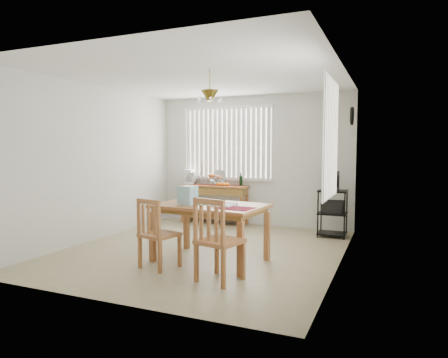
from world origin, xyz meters
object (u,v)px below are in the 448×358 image
at_px(cart_items, 333,181).
at_px(dining_table, 210,211).
at_px(sideboard, 214,195).
at_px(chair_right, 218,241).
at_px(chair_left, 157,234).
at_px(wire_cart, 333,209).

bearing_deg(cart_items, dining_table, -121.01).
bearing_deg(sideboard, chair_right, -65.10).
bearing_deg(dining_table, sideboard, 113.12).
height_order(chair_left, chair_right, chair_right).
relative_size(sideboard, cart_items, 4.17).
bearing_deg(chair_left, cart_items, 56.86).
bearing_deg(sideboard, dining_table, -66.88).
relative_size(cart_items, dining_table, 0.22).
distance_m(dining_table, chair_left, 0.79).
relative_size(wire_cart, chair_right, 0.83).
bearing_deg(wire_cart, dining_table, -121.11).
xyz_separation_m(wire_cart, cart_items, (0.00, 0.01, 0.48)).
height_order(sideboard, dining_table, sideboard).
bearing_deg(sideboard, chair_left, -79.13).
bearing_deg(chair_right, sideboard, 114.90).
relative_size(dining_table, chair_left, 1.71).
xyz_separation_m(sideboard, cart_items, (2.41, -0.32, 0.38)).
relative_size(dining_table, chair_right, 1.58).
xyz_separation_m(sideboard, chair_left, (0.60, -3.10, -0.15)).
relative_size(chair_left, chair_right, 0.92).
distance_m(chair_left, chair_right, 0.95).
bearing_deg(dining_table, cart_items, 58.99).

